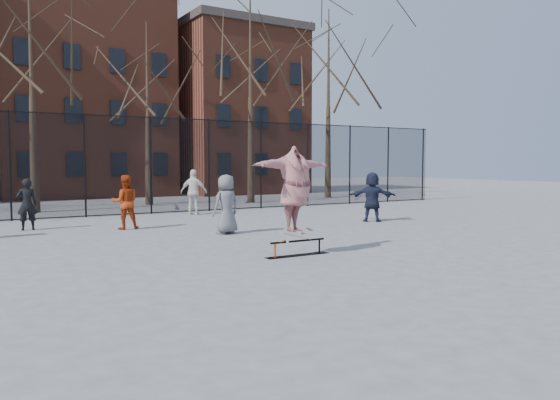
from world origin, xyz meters
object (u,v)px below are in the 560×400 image
bystander_navy (372,197)px  bystander_white (194,192)px  skate_rail (298,249)px  skateboard (295,238)px  bystander_red (125,202)px  bystander_black (27,204)px  bystander_extra (226,204)px  skater (295,193)px

bystander_navy → bystander_white: bearing=-9.4°
skate_rail → skateboard: bearing=180.0°
bystander_red → skateboard: bearing=115.8°
bystander_black → bystander_extra: 6.41m
bystander_white → bystander_navy: size_ratio=1.04×
skater → bystander_navy: bearing=23.1°
bystander_black → bystander_navy: size_ratio=0.92×
skateboard → bystander_red: 7.25m
bystander_black → bystander_red: size_ratio=0.94×
skate_rail → skater: skater is taller
skate_rail → skateboard: skateboard is taller
skate_rail → bystander_black: bystander_black is taller
bystander_white → bystander_extra: size_ratio=1.04×
skater → bystander_white: bearing=67.0°
skateboard → skate_rail: bearing=-0.0°
bystander_white → skate_rail: bearing=117.9°
bystander_black → skateboard: bearing=121.2°
skater → bystander_extra: (0.34, 4.27, -0.54)m
bystander_white → bystander_navy: bystander_white is taller
bystander_black → bystander_extra: bystander_extra is taller
skater → bystander_white: (1.82, 10.34, -0.51)m
skate_rail → bystander_white: 10.51m
skate_rail → bystander_white: bearing=80.4°
skater → bystander_navy: (6.29, 4.58, -0.54)m
bystander_black → bystander_navy: (10.90, -3.77, 0.07)m
skateboard → bystander_extra: bearing=85.5°
skate_rail → skateboard: size_ratio=2.01×
bystander_red → bystander_white: bystander_white is taller
bystander_red → bystander_extra: size_ratio=0.98×
bystander_black → bystander_red: bearing=155.4°
skateboard → bystander_white: bystander_white is taller
skate_rail → bystander_red: bystander_red is taller
skate_rail → bystander_red: bearing=105.9°
bystander_white → bystander_extra: 6.24m
skater → bystander_red: skater is taller
bystander_extra → skater: bearing=73.5°
bystander_red → bystander_white: size_ratio=0.94×
bystander_red → bystander_navy: bystander_navy is taller
skate_rail → bystander_navy: 7.76m
bystander_black → bystander_white: bearing=-160.5°
skater → bystander_red: (-1.91, 6.98, -0.56)m
bystander_extra → bystander_navy: bearing=171.1°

